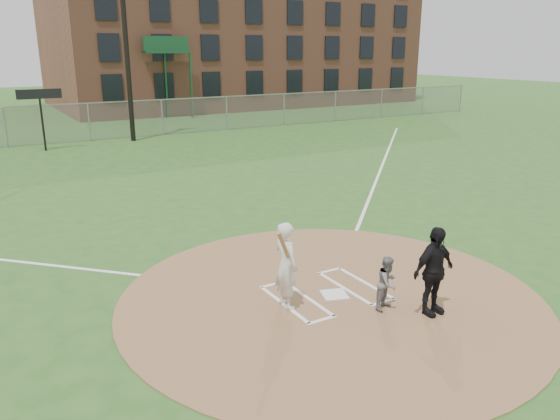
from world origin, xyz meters
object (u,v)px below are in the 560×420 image
umpire (434,271)px  batter_at_plate (286,265)px  home_plate (334,295)px  catcher (388,283)px

umpire → batter_at_plate: (-2.19, 1.59, 0.01)m
home_plate → umpire: bearing=-53.7°
catcher → umpire: 0.87m
catcher → home_plate: bearing=97.8°
umpire → catcher: bearing=131.4°
umpire → batter_at_plate: size_ratio=0.95×
batter_at_plate → home_plate: bearing=-4.2°
batter_at_plate → catcher: bearing=-32.4°
home_plate → batter_at_plate: bearing=175.8°
home_plate → catcher: bearing=-60.5°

